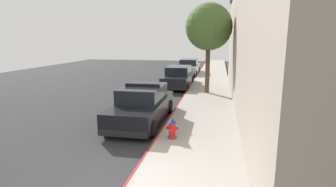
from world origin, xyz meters
The scene contains 9 objects.
ground_plane centered at (-4.59, 10.00, -0.10)m, with size 33.06×60.00×0.20m, color #2B2B2D.
sidewalk_pavement centered at (1.41, 10.00, 0.08)m, with size 2.82×60.00×0.17m, color #9E9991.
curb_painted_edge centered at (-0.04, 10.00, 0.08)m, with size 0.08×60.00×0.17m, color maroon.
storefront_building centered at (6.67, 8.80, 3.45)m, with size 7.95×20.98×6.88m.
police_cruiser centered at (-1.16, 5.55, 0.74)m, with size 1.94×4.84×1.68m.
parked_car_silver_ahead centered at (-0.97, 14.45, 0.74)m, with size 1.94×4.84×1.56m.
parked_car_dark_far centered at (-1.03, 21.95, 0.74)m, with size 1.94×4.84×1.56m.
fire_hydrant centered at (0.51, 3.44, 0.52)m, with size 0.44×0.40×0.76m.
street_tree centered at (1.29, 11.82, 4.25)m, with size 2.88×2.88×5.56m.
Camera 1 is at (2.02, -5.10, 3.51)m, focal length 28.38 mm.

